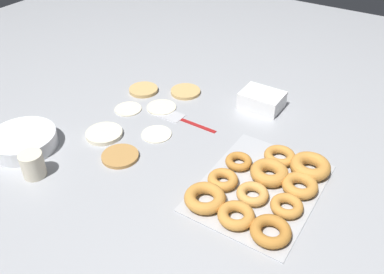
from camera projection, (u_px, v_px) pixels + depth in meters
ground_plane at (167, 126)px, 1.38m from camera, size 3.00×3.00×0.00m
pancake_0 at (144, 90)px, 1.56m from camera, size 0.11×0.11×0.01m
pancake_1 at (186, 92)px, 1.55m from camera, size 0.11×0.11×0.01m
pancake_2 at (104, 134)px, 1.33m from camera, size 0.12×0.12×0.01m
pancake_3 at (156, 133)px, 1.34m from camera, size 0.10×0.10×0.01m
pancake_4 at (120, 156)px, 1.24m from camera, size 0.11×0.11×0.01m
pancake_5 at (128, 108)px, 1.46m from camera, size 0.10×0.10×0.01m
pancake_6 at (161, 107)px, 1.47m from camera, size 0.11×0.11×0.01m
donut_tray at (264, 186)px, 1.12m from camera, size 0.40×0.31×0.04m
batter_bowl at (23, 141)px, 1.27m from camera, size 0.21×0.21×0.05m
container_stack at (262, 100)px, 1.46m from camera, size 0.11×0.15×0.06m
paper_cup at (33, 165)px, 1.16m from camera, size 0.07×0.07×0.08m
spatula at (174, 116)px, 1.42m from camera, size 0.06×0.25×0.01m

